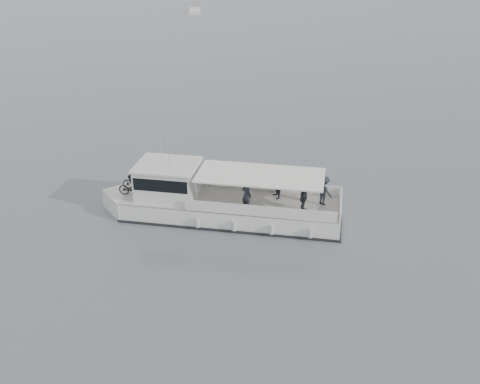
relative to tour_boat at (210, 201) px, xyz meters
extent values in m
plane|color=slate|center=(-0.31, 0.52, -0.97)|extent=(1400.00, 1400.00, 0.00)
cube|color=white|center=(1.13, -0.48, -0.51)|extent=(12.62, 7.78, 1.33)
cube|color=white|center=(-4.54, 1.90, -0.51)|extent=(3.08, 3.08, 1.33)
cube|color=beige|center=(1.13, -0.48, 0.16)|extent=(12.62, 7.78, 0.06)
cube|color=black|center=(1.13, -0.48, -0.92)|extent=(12.85, 7.97, 0.18)
cube|color=white|center=(3.44, 0.27, 0.47)|extent=(7.61, 3.26, 0.62)
cube|color=white|center=(2.22, -2.65, 0.47)|extent=(7.61, 3.26, 0.62)
cube|color=white|center=(6.76, -2.83, 0.47)|extent=(1.36, 3.07, 0.62)
cube|color=white|center=(-2.27, 0.95, 1.08)|extent=(4.10, 3.82, 1.85)
cube|color=black|center=(-3.74, 1.56, 1.24)|extent=(1.52, 2.59, 1.19)
cube|color=black|center=(-2.27, 0.95, 1.39)|extent=(3.92, 3.78, 0.72)
cube|color=white|center=(-2.27, 0.95, 2.06)|extent=(4.36, 4.09, 0.10)
cube|color=white|center=(2.64, -1.11, 1.85)|extent=(7.62, 5.53, 0.08)
cylinder|color=silver|center=(-0.94, -1.17, 1.01)|extent=(0.08, 0.08, 1.69)
cylinder|color=silver|center=(0.17, 1.48, 1.01)|extent=(0.08, 0.08, 1.69)
cylinder|color=silver|center=(5.12, -3.70, 1.01)|extent=(0.08, 0.08, 1.69)
cylinder|color=silver|center=(6.23, -1.05, 1.01)|extent=(0.08, 0.08, 1.69)
cylinder|color=silver|center=(-2.48, 2.04, 3.39)|extent=(0.04, 0.04, 2.67)
cylinder|color=silver|center=(-2.17, 0.13, 3.19)|extent=(0.04, 0.04, 2.26)
cylinder|color=silver|center=(-0.98, -1.55, -0.45)|extent=(0.32, 0.32, 0.51)
cylinder|color=silver|center=(0.91, -2.34, -0.45)|extent=(0.32, 0.32, 0.51)
cylinder|color=silver|center=(2.80, -3.13, -0.45)|extent=(0.32, 0.32, 0.51)
cylinder|color=silver|center=(4.69, -3.92, -0.45)|extent=(0.32, 0.32, 0.51)
imported|color=black|center=(-4.01, 2.12, 0.62)|extent=(1.86, 1.24, 0.92)
imported|color=black|center=(-4.32, 1.36, 0.65)|extent=(1.67, 1.05, 0.97)
imported|color=#252931|center=(1.72, -1.72, 1.02)|extent=(0.70, 0.75, 1.72)
imported|color=#252931|center=(3.68, -0.76, 1.02)|extent=(0.71, 0.88, 1.72)
imported|color=#252931|center=(4.68, -2.63, 1.02)|extent=(0.94, 1.06, 1.72)
imported|color=#252931|center=(6.02, -2.08, 1.02)|extent=(1.09, 1.28, 1.72)
cube|color=white|center=(11.11, 85.60, -0.67)|extent=(3.23, 7.04, 0.75)
cube|color=white|center=(11.11, 85.60, -0.35)|extent=(2.25, 2.65, 0.45)
camera|label=1|loc=(-4.17, -26.97, 13.90)|focal=40.00mm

